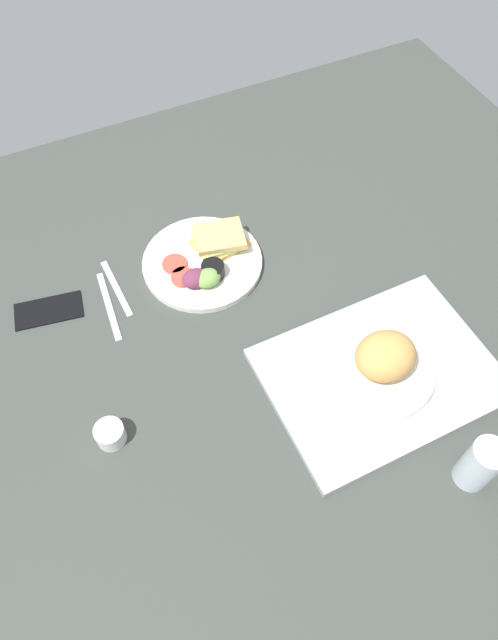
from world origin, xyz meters
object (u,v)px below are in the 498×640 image
at_px(drinking_glass, 480,464).
at_px(cell_phone, 48,310).
at_px(bread_plate_near, 384,361).
at_px(fork, 116,288).
at_px(serving_tray, 380,374).
at_px(espresso_cup, 110,434).
at_px(knife, 109,306).
at_px(plate_with_salad, 206,260).

distance_m(drinking_glass, cell_phone, 0.91).
bearing_deg(drinking_glass, cell_phone, -48.96).
xyz_separation_m(bread_plate_near, fork, (0.41, -0.44, -0.05)).
relative_size(serving_tray, cell_phone, 3.13).
xyz_separation_m(serving_tray, cell_phone, (0.56, -0.44, -0.00)).
bearing_deg(serving_tray, cell_phone, -38.13).
bearing_deg(fork, espresso_cup, -21.78).
distance_m(knife, cell_phone, 0.13).
height_order(serving_tray, bread_plate_near, bread_plate_near).
distance_m(serving_tray, cell_phone, 0.72).
bearing_deg(fork, drinking_glass, 30.57).
bearing_deg(drinking_glass, fork, -56.88).
relative_size(bread_plate_near, espresso_cup, 3.80).
bearing_deg(plate_with_salad, bread_plate_near, 116.35).
xyz_separation_m(serving_tray, espresso_cup, (0.53, -0.10, 0.01)).
height_order(plate_with_salad, drinking_glass, drinking_glass).
relative_size(serving_tray, espresso_cup, 8.04).
bearing_deg(cell_phone, fork, -171.58).
bearing_deg(cell_phone, bread_plate_near, 151.83).
relative_size(drinking_glass, espresso_cup, 2.15).
xyz_separation_m(bread_plate_near, cell_phone, (0.56, -0.44, -0.05)).
relative_size(espresso_cup, fork, 0.33).
distance_m(bread_plate_near, fork, 0.60).
xyz_separation_m(knife, cell_phone, (0.12, -0.04, 0.00)).
bearing_deg(bread_plate_near, serving_tray, 90.84).
distance_m(drinking_glass, knife, 0.80).
height_order(espresso_cup, knife, espresso_cup).
xyz_separation_m(espresso_cup, fork, (-0.12, -0.34, -0.02)).
distance_m(bread_plate_near, cell_phone, 0.72).
bearing_deg(cell_phone, espresso_cup, 105.66).
bearing_deg(bread_plate_near, knife, -41.92).
xyz_separation_m(plate_with_salad, drinking_glass, (-0.24, 0.66, 0.04)).
height_order(plate_with_salad, knife, plate_with_salad).
xyz_separation_m(bread_plate_near, drinking_glass, (-0.04, 0.25, 0.01)).
relative_size(serving_tray, plate_with_salad, 1.65).
height_order(serving_tray, plate_with_salad, plate_with_salad).
height_order(drinking_glass, knife, drinking_glass).
bearing_deg(cell_phone, serving_tray, 151.69).
height_order(plate_with_salad, espresso_cup, plate_with_salad).
height_order(serving_tray, knife, serving_tray).
bearing_deg(knife, plate_with_salad, 98.52).
xyz_separation_m(serving_tray, plate_with_salad, (0.20, -0.41, 0.01)).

